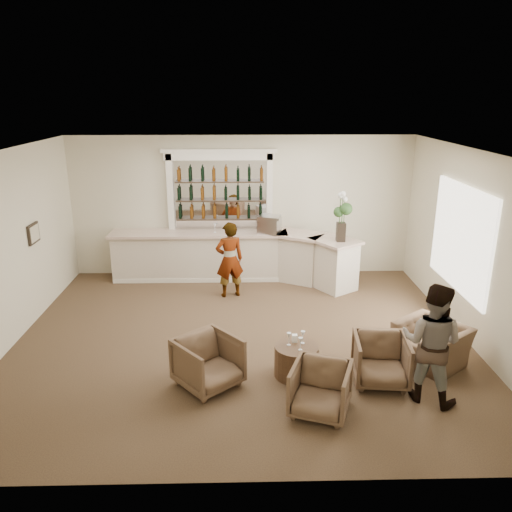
# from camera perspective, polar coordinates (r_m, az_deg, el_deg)

# --- Properties ---
(ground) EXTENTS (8.00, 8.00, 0.00)m
(ground) POSITION_cam_1_polar(r_m,az_deg,el_deg) (9.10, -1.61, -9.36)
(ground) COLOR brown
(ground) RESTS_ON ground
(room_shell) EXTENTS (8.04, 7.02, 3.32)m
(room_shell) POSITION_cam_1_polar(r_m,az_deg,el_deg) (8.98, -0.69, 6.17)
(room_shell) COLOR beige
(room_shell) RESTS_ON ground
(bar_counter) EXTENTS (5.72, 1.80, 1.14)m
(bar_counter) POSITION_cam_1_polar(r_m,az_deg,el_deg) (11.65, -2.40, -0.03)
(bar_counter) COLOR beige
(bar_counter) RESTS_ON ground
(back_bar_alcove) EXTENTS (2.64, 0.25, 3.00)m
(back_bar_alcove) POSITION_cam_1_polar(r_m,az_deg,el_deg) (11.70, -4.13, 7.39)
(back_bar_alcove) COLOR white
(back_bar_alcove) RESTS_ON ground
(cocktail_table) EXTENTS (0.69, 0.69, 0.50)m
(cocktail_table) POSITION_cam_1_polar(r_m,az_deg,el_deg) (7.92, 4.63, -11.81)
(cocktail_table) COLOR #4A3520
(cocktail_table) RESTS_ON ground
(sommelier) EXTENTS (0.68, 0.54, 1.65)m
(sommelier) POSITION_cam_1_polar(r_m,az_deg,el_deg) (10.62, -3.04, -0.42)
(sommelier) COLOR gray
(sommelier) RESTS_ON ground
(guest) EXTENTS (1.08, 1.03, 1.76)m
(guest) POSITION_cam_1_polar(r_m,az_deg,el_deg) (7.46, 19.42, -9.36)
(guest) COLOR gray
(guest) RESTS_ON ground
(armchair_left) EXTENTS (1.18, 1.19, 0.78)m
(armchair_left) POSITION_cam_1_polar(r_m,az_deg,el_deg) (7.61, -5.48, -12.00)
(armchair_left) COLOR brown
(armchair_left) RESTS_ON ground
(armchair_center) EXTENTS (0.99, 1.00, 0.72)m
(armchair_center) POSITION_cam_1_polar(r_m,az_deg,el_deg) (7.08, 7.36, -14.87)
(armchair_center) COLOR brown
(armchair_center) RESTS_ON ground
(armchair_right) EXTENTS (0.87, 0.89, 0.74)m
(armchair_right) POSITION_cam_1_polar(r_m,az_deg,el_deg) (7.89, 14.07, -11.48)
(armchair_right) COLOR brown
(armchair_right) RESTS_ON ground
(armchair_far) EXTENTS (1.32, 1.35, 0.66)m
(armchair_far) POSITION_cam_1_polar(r_m,az_deg,el_deg) (8.68, 19.41, -9.42)
(armchair_far) COLOR brown
(armchair_far) RESTS_ON ground
(espresso_machine) EXTENTS (0.58, 0.53, 0.41)m
(espresso_machine) POSITION_cam_1_polar(r_m,az_deg,el_deg) (11.40, 1.54, 3.62)
(espresso_machine) COLOR #B4B4B9
(espresso_machine) RESTS_ON bar_counter
(flower_vase) EXTENTS (0.29, 0.29, 1.09)m
(flower_vase) POSITION_cam_1_polar(r_m,az_deg,el_deg) (10.83, 9.78, 4.81)
(flower_vase) COLOR black
(flower_vase) RESTS_ON bar_counter
(wine_glass_bar_left) EXTENTS (0.07, 0.07, 0.21)m
(wine_glass_bar_left) POSITION_cam_1_polar(r_m,az_deg,el_deg) (11.53, -4.73, 3.21)
(wine_glass_bar_left) COLOR white
(wine_glass_bar_left) RESTS_ON bar_counter
(wine_glass_bar_right) EXTENTS (0.07, 0.07, 0.21)m
(wine_glass_bar_right) POSITION_cam_1_polar(r_m,az_deg,el_deg) (11.44, 0.79, 3.16)
(wine_glass_bar_right) COLOR white
(wine_glass_bar_right) RESTS_ON bar_counter
(wine_glass_tbl_a) EXTENTS (0.07, 0.07, 0.21)m
(wine_glass_tbl_a) POSITION_cam_1_polar(r_m,az_deg,el_deg) (7.77, 3.78, -9.45)
(wine_glass_tbl_a) COLOR white
(wine_glass_tbl_a) RESTS_ON cocktail_table
(wine_glass_tbl_b) EXTENTS (0.07, 0.07, 0.21)m
(wine_glass_tbl_b) POSITION_cam_1_polar(r_m,az_deg,el_deg) (7.83, 5.38, -9.24)
(wine_glass_tbl_b) COLOR white
(wine_glass_tbl_b) RESTS_ON cocktail_table
(wine_glass_tbl_c) EXTENTS (0.07, 0.07, 0.21)m
(wine_glass_tbl_c) POSITION_cam_1_polar(r_m,az_deg,el_deg) (7.64, 5.10, -9.98)
(wine_glass_tbl_c) COLOR white
(wine_glass_tbl_c) RESTS_ON cocktail_table
(napkin_holder) EXTENTS (0.08, 0.08, 0.12)m
(napkin_holder) POSITION_cam_1_polar(r_m,az_deg,el_deg) (7.89, 4.44, -9.36)
(napkin_holder) COLOR white
(napkin_holder) RESTS_ON cocktail_table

